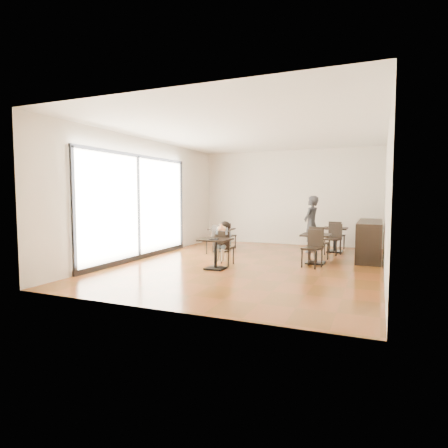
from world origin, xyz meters
The scene contains 23 objects.
floor centered at (0.00, 0.00, 0.00)m, with size 6.00×8.00×0.01m, color brown.
ceiling centered at (0.00, 0.00, 3.20)m, with size 6.00×8.00×0.01m, color white.
wall_back centered at (0.00, 4.00, 1.60)m, with size 6.00×0.01×3.20m, color beige.
wall_front centered at (0.00, -4.00, 1.60)m, with size 6.00×0.01×3.20m, color beige.
wall_left centered at (-3.00, 0.00, 1.60)m, with size 0.01×8.00×3.20m, color beige.
wall_right centered at (3.00, 0.00, 1.60)m, with size 0.01×8.00×3.20m, color beige.
storefront_window centered at (-2.97, -0.50, 1.40)m, with size 0.04×4.50×2.60m, color white.
child_table centered at (-0.56, -0.91, 0.35)m, with size 0.66×0.66×0.70m, color black, non-canonical shape.
child_chair centered at (-0.56, -0.36, 0.42)m, with size 0.38×0.38×0.84m, color black, non-canonical shape.
child centered at (-0.56, -0.36, 0.53)m, with size 0.38×0.53×1.06m, color slate, non-canonical shape.
plate centered at (-0.56, -1.01, 0.70)m, with size 0.24×0.24×0.01m, color black.
pizza_slice centered at (-0.56, -0.55, 0.91)m, with size 0.25×0.19×0.06m, color #E0B680, non-canonical shape.
adult_patron centered at (1.02, 2.48, 0.83)m, with size 0.61×0.40×1.67m, color #343438.
cafe_table_mid centered at (1.44, 0.70, 0.37)m, with size 0.69×0.69×0.73m, color black, non-canonical shape.
cafe_table_left centered at (-1.50, 1.65, 0.34)m, with size 0.65×0.65×0.68m, color black, non-canonical shape.
cafe_table_back centered at (1.67, 2.78, 0.36)m, with size 0.69×0.69×0.73m, color black, non-canonical shape.
chair_mid_a centered at (1.44, 1.25, 0.44)m, with size 0.39×0.39×0.88m, color black, non-canonical shape.
chair_mid_b centered at (1.44, 0.15, 0.44)m, with size 0.39×0.39×0.88m, color black, non-canonical shape.
chair_left_a centered at (-1.50, 2.20, 0.41)m, with size 0.37×0.37×0.82m, color black, non-canonical shape.
chair_left_b centered at (-1.50, 1.10, 0.41)m, with size 0.37×0.37×0.82m, color black, non-canonical shape.
chair_back_a centered at (1.67, 3.33, 0.44)m, with size 0.39×0.39×0.87m, color black, non-canonical shape.
chair_back_b centered at (1.67, 2.23, 0.44)m, with size 0.39×0.39×0.87m, color black, non-canonical shape.
service_counter centered at (2.65, 2.00, 0.50)m, with size 0.60×2.40×1.00m, color black.
Camera 1 is at (2.88, -8.63, 1.71)m, focal length 30.00 mm.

